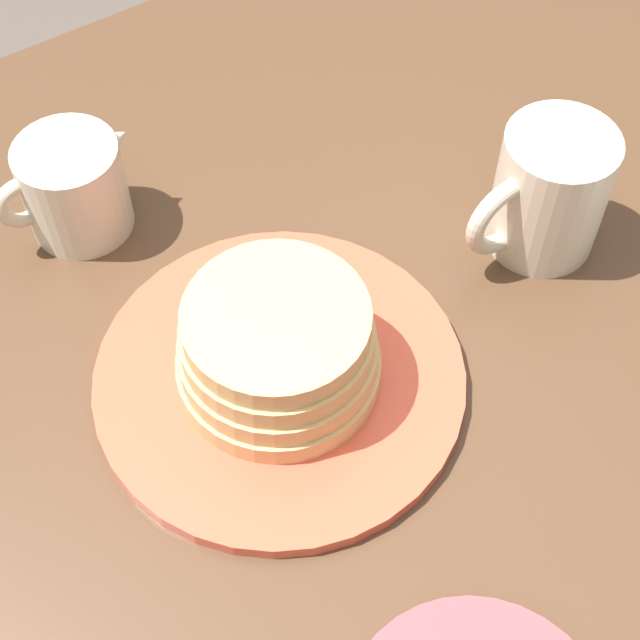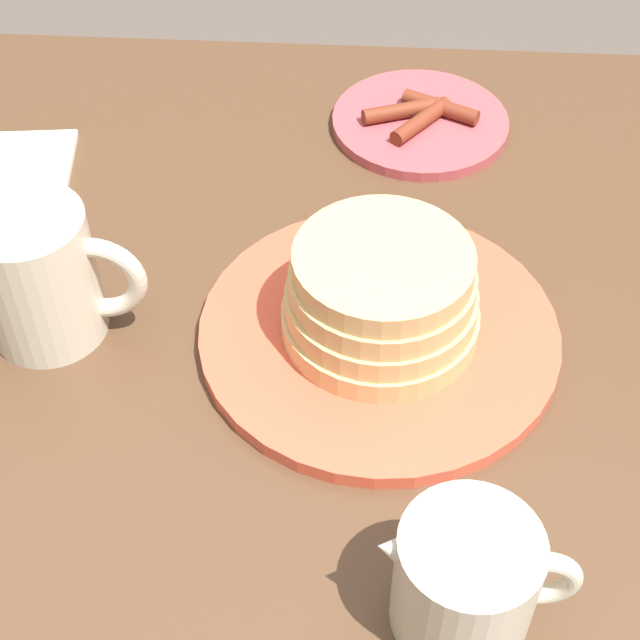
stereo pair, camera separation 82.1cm
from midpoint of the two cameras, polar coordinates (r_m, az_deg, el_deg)
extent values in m
cube|color=#4C3321|center=(0.59, -15.78, -35.22)|extent=(1.47, 0.83, 0.03)
cylinder|color=#DB5138|center=(0.56, -9.43, -34.09)|extent=(0.26, 0.26, 0.01)
cylinder|color=tan|center=(0.55, -9.66, -33.84)|extent=(0.14, 0.14, 0.02)
cylinder|color=tan|center=(0.53, -9.94, -33.51)|extent=(0.13, 0.13, 0.02)
cylinder|color=tan|center=(0.51, -10.25, -33.15)|extent=(0.13, 0.13, 0.02)
cylinder|color=tan|center=(0.50, -10.57, -32.77)|extent=(0.12, 0.12, 0.02)
cylinder|color=#B2474C|center=(0.65, -2.54, -11.29)|extent=(0.16, 0.16, 0.01)
cylinder|color=maroon|center=(0.64, -4.16, -10.63)|extent=(0.07, 0.04, 0.01)
cylinder|color=maroon|center=(0.64, -0.94, -10.22)|extent=(0.07, 0.04, 0.01)
cylinder|color=maroon|center=(0.63, -2.70, -11.81)|extent=(0.06, 0.06, 0.01)
cylinder|color=beige|center=(0.60, -36.00, -27.11)|extent=(0.08, 0.08, 0.10)
torus|color=beige|center=(0.58, -32.33, -28.40)|extent=(0.07, 0.01, 0.07)
cylinder|color=#472819|center=(0.57, -38.08, -25.60)|extent=(0.07, 0.07, 0.00)
cylinder|color=beige|center=(0.53, -7.84, -57.03)|extent=(0.08, 0.08, 0.08)
cone|color=beige|center=(0.51, -15.62, -56.84)|extent=(0.04, 0.04, 0.04)
torus|color=beige|center=(0.53, -0.05, -57.75)|extent=(0.05, 0.01, 0.05)
camera|label=1|loc=(0.41, 25.76, 48.22)|focal=55.00mm
camera|label=2|loc=(0.41, -154.24, -48.22)|focal=55.00mm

